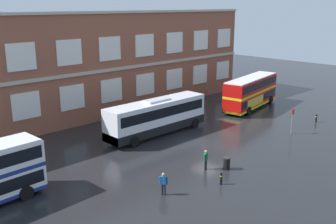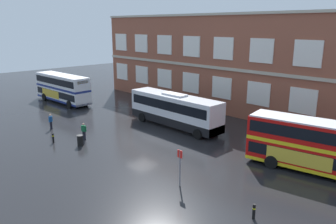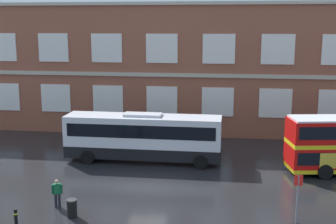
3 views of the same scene
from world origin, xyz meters
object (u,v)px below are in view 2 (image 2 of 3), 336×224
object	(u,v)px
double_decker_near	(62,88)
safety_bollard_west	(53,138)
waiting_passenger	(84,131)
safety_bollard_east	(254,211)
touring_coach	(175,110)
second_passenger	(51,121)
double_decker_middle	(322,147)
bus_stand_flag	(180,164)
station_litter_bin	(80,140)

from	to	relation	value
double_decker_near	safety_bollard_west	bearing A→B (deg)	-30.04
double_decker_near	waiting_passenger	xyz separation A→B (m)	(16.86, -6.37, -1.22)
double_decker_near	safety_bollard_east	distance (m)	36.91
double_decker_near	touring_coach	world-z (taller)	double_decker_near
touring_coach	safety_bollard_west	distance (m)	13.03
second_passenger	safety_bollard_west	world-z (taller)	second_passenger
double_decker_near	waiting_passenger	distance (m)	18.06
second_passenger	touring_coach	bearing A→B (deg)	49.55
double_decker_near	safety_bollard_east	size ratio (longest dim) A/B	11.69
double_decker_middle	touring_coach	size ratio (longest dim) A/B	0.94
second_passenger	safety_bollard_east	bearing A→B (deg)	1.66
double_decker_near	safety_bollard_east	bearing A→B (deg)	-10.12
waiting_passenger	safety_bollard_east	size ratio (longest dim) A/B	1.79
second_passenger	bus_stand_flag	bearing A→B (deg)	1.74
double_decker_middle	safety_bollard_east	bearing A→B (deg)	-90.26
safety_bollard_west	safety_bollard_east	distance (m)	20.86
touring_coach	station_litter_bin	size ratio (longest dim) A/B	11.66
touring_coach	second_passenger	distance (m)	13.61
double_decker_near	station_litter_bin	size ratio (longest dim) A/B	10.79
waiting_passenger	safety_bollard_east	bearing A→B (deg)	-0.32
waiting_passenger	station_litter_bin	size ratio (longest dim) A/B	1.65
waiting_passenger	second_passenger	world-z (taller)	same
waiting_passenger	bus_stand_flag	world-z (taller)	bus_stand_flag
second_passenger	safety_bollard_west	bearing A→B (deg)	-22.81
double_decker_middle	station_litter_bin	size ratio (longest dim) A/B	10.95
safety_bollard_west	touring_coach	bearing A→B (deg)	69.67
double_decker_near	bus_stand_flag	xyz separation A→B (m)	(30.37, -6.62, -0.51)
touring_coach	waiting_passenger	distance (m)	10.08
station_litter_bin	double_decker_near	bearing A→B (deg)	157.42
waiting_passenger	second_passenger	distance (m)	5.64
touring_coach	waiting_passenger	world-z (taller)	touring_coach
bus_stand_flag	station_litter_bin	distance (m)	12.30
double_decker_middle	station_litter_bin	distance (m)	20.91
safety_bollard_east	station_litter_bin	bearing A→B (deg)	-176.61
bus_stand_flag	safety_bollard_west	distance (m)	15.02
bus_stand_flag	safety_bollard_east	bearing A→B (deg)	1.37
touring_coach	double_decker_middle	bearing A→B (deg)	-1.70
waiting_passenger	bus_stand_flag	xyz separation A→B (m)	(13.52, -0.25, 0.70)
bus_stand_flag	safety_bollard_east	xyz separation A→B (m)	(5.93, 0.14, -1.14)
double_decker_middle	double_decker_near	bearing A→B (deg)	-175.83
touring_coach	station_litter_bin	distance (m)	10.94
second_passenger	safety_bollard_east	size ratio (longest dim) A/B	1.79
waiting_passenger	second_passenger	size ratio (longest dim) A/B	1.00
double_decker_near	bus_stand_flag	size ratio (longest dim) A/B	4.11
double_decker_middle	touring_coach	distance (m)	16.26
safety_bollard_east	double_decker_near	bearing A→B (deg)	169.88
double_decker_middle	waiting_passenger	distance (m)	21.51
double_decker_near	second_passenger	size ratio (longest dim) A/B	6.54
double_decker_middle	waiting_passenger	size ratio (longest dim) A/B	6.64
waiting_passenger	station_litter_bin	world-z (taller)	waiting_passenger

